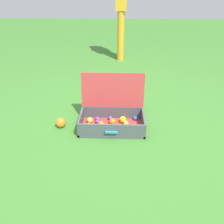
% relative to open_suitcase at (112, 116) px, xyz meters
% --- Properties ---
extents(ground_plane, '(16.00, 16.00, 0.00)m').
position_rel_open_suitcase_xyz_m(ground_plane, '(0.09, -0.05, -0.11)').
color(ground_plane, '#3D7A2D').
extents(open_suitcase, '(0.62, 0.43, 0.49)m').
position_rel_open_suitcase_xyz_m(open_suitcase, '(0.00, 0.00, 0.00)').
color(open_suitcase, '#B23838').
rests_on(open_suitcase, ground).
extents(stray_ball_on_grass, '(0.10, 0.10, 0.10)m').
position_rel_open_suitcase_xyz_m(stray_ball_on_grass, '(-0.50, -0.04, -0.07)').
color(stray_ball_on_grass, orange).
rests_on(stray_ball_on_grass, ground).
extents(bystander_person, '(0.22, 0.33, 1.65)m').
position_rel_open_suitcase_xyz_m(bystander_person, '(0.08, 2.32, 0.84)').
color(bystander_person, gold).
rests_on(bystander_person, ground).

